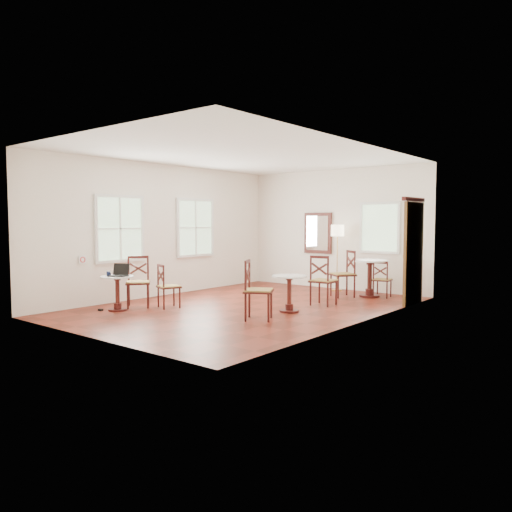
{
  "coord_description": "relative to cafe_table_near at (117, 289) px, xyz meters",
  "views": [
    {
      "loc": [
        6.4,
        -7.63,
        1.71
      ],
      "look_at": [
        0.0,
        0.3,
        1.0
      ],
      "focal_mm": 35.26,
      "sensor_mm": 36.0,
      "label": 1
    }
  ],
  "objects": [
    {
      "name": "ground",
      "position": [
        1.64,
        1.89,
        -0.41
      ],
      "size": [
        7.0,
        7.0,
        0.0
      ],
      "primitive_type": "plane",
      "color": "maroon",
      "rests_on": "ground"
    },
    {
      "name": "room_shell",
      "position": [
        1.58,
        2.16,
        1.48
      ],
      "size": [
        5.02,
        7.02,
        3.01
      ],
      "color": "white",
      "rests_on": "ground"
    },
    {
      "name": "cafe_table_near",
      "position": [
        0.0,
        0.0,
        0.0
      ],
      "size": [
        0.63,
        0.63,
        0.66
      ],
      "color": "#3F120F",
      "rests_on": "ground"
    },
    {
      "name": "cafe_table_mid",
      "position": [
        2.63,
        1.95,
        0.02
      ],
      "size": [
        0.65,
        0.65,
        0.69
      ],
      "color": "#3F120F",
      "rests_on": "ground"
    },
    {
      "name": "cafe_table_back",
      "position": [
        2.96,
        4.63,
        0.11
      ],
      "size": [
        0.79,
        0.79,
        0.84
      ],
      "color": "#3F120F",
      "rests_on": "ground"
    },
    {
      "name": "chair_near_a",
      "position": [
        0.52,
        0.8,
        0.02
      ],
      "size": [
        0.52,
        0.52,
        0.86
      ],
      "rotation": [
        0.0,
        0.0,
        2.77
      ],
      "color": "#3F120F",
      "rests_on": "ground"
    },
    {
      "name": "chair_near_b",
      "position": [
        -0.03,
        0.51,
        0.09
      ],
      "size": [
        0.66,
        0.66,
        1.01
      ],
      "rotation": [
        0.0,
        0.0,
        0.87
      ],
      "color": "#3F120F",
      "rests_on": "ground"
    },
    {
      "name": "chair_mid_a",
      "position": [
        2.74,
        2.98,
        0.1
      ],
      "size": [
        0.5,
        0.5,
        1.02
      ],
      "rotation": [
        0.0,
        0.0,
        3.22
      ],
      "color": "#3F120F",
      "rests_on": "ground"
    },
    {
      "name": "chair_mid_b",
      "position": [
        2.63,
        0.98,
        0.11
      ],
      "size": [
        0.66,
        0.66,
        1.04
      ],
      "rotation": [
        0.0,
        0.0,
        2.1
      ],
      "color": "#3F120F",
      "rests_on": "ground"
    },
    {
      "name": "chair_back_a",
      "position": [
        3.22,
        4.72,
        -0.01
      ],
      "size": [
        0.43,
        0.43,
        0.81
      ],
      "rotation": [
        0.0,
        0.0,
        3.29
      ],
      "color": "#3F120F",
      "rests_on": "ground"
    },
    {
      "name": "chair_back_b",
      "position": [
        2.51,
        4.27,
        0.11
      ],
      "size": [
        0.67,
        0.67,
        1.05
      ],
      "rotation": [
        0.0,
        0.0,
        -0.63
      ],
      "color": "#3F120F",
      "rests_on": "ground"
    },
    {
      "name": "floor_lamp",
      "position": [
        1.89,
        5.04,
        0.96
      ],
      "size": [
        0.31,
        0.31,
        1.62
      ],
      "color": "#BF8C3F",
      "rests_on": "ground"
    },
    {
      "name": "laptop",
      "position": [
        0.02,
        0.04,
        0.31
      ],
      "size": [
        0.41,
        0.38,
        0.23
      ],
      "rotation": [
        0.0,
        0.0,
        0.44
      ],
      "color": "black",
      "rests_on": "cafe_table_near"
    },
    {
      "name": "mouse",
      "position": [
        0.09,
        0.01,
        0.27
      ],
      "size": [
        0.12,
        0.09,
        0.04
      ],
      "primitive_type": "ellipsoid",
      "rotation": [
        0.0,
        0.0,
        0.27
      ],
      "color": "black",
      "rests_on": "cafe_table_near"
    },
    {
      "name": "navy_mug",
      "position": [
        -0.16,
        -0.08,
        0.3
      ],
      "size": [
        0.11,
        0.07,
        0.09
      ],
      "color": "black",
      "rests_on": "cafe_table_near"
    },
    {
      "name": "water_glass",
      "position": [
        -0.15,
        -0.01,
        0.3
      ],
      "size": [
        0.06,
        0.06,
        0.1
      ],
      "primitive_type": "cylinder",
      "color": "white",
      "rests_on": "cafe_table_near"
    },
    {
      "name": "power_adapter",
      "position": [
        -0.22,
        -0.23,
        -0.39
      ],
      "size": [
        0.1,
        0.06,
        0.04
      ],
      "primitive_type": "cube",
      "color": "black",
      "rests_on": "ground"
    }
  ]
}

